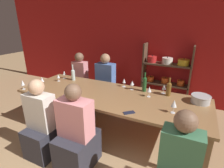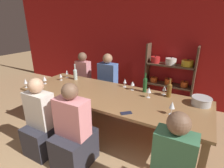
{
  "view_description": "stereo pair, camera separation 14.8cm",
  "coord_description": "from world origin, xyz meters",
  "px_view_note": "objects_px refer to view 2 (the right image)",
  "views": [
    {
      "loc": [
        1.17,
        -0.41,
        1.9
      ],
      "look_at": [
        -0.05,
        2.08,
        0.89
      ],
      "focal_mm": 28.0,
      "sensor_mm": 36.0,
      "label": 1
    },
    {
      "loc": [
        1.3,
        -0.34,
        1.9
      ],
      "look_at": [
        -0.05,
        2.08,
        0.89
      ],
      "focal_mm": 28.0,
      "sensor_mm": 36.0,
      "label": 2
    }
  ],
  "objects_px": {
    "dining_table": "(109,98)",
    "wine_glass_red_e": "(125,81)",
    "wine_glass_empty_b": "(44,78)",
    "wine_glass_white_b": "(133,84)",
    "wine_bottle_green": "(169,90)",
    "person_near_a": "(74,137)",
    "wine_bottle_dark": "(145,84)",
    "wine_glass_red_b": "(61,76)",
    "wine_glass_red_c": "(73,89)",
    "wine_glass_red_d": "(172,105)",
    "wine_glass_white_a": "(164,89)",
    "wine_bottle_amber": "(75,74)",
    "wine_glass_empty_a": "(25,81)",
    "person_near_c": "(42,126)",
    "person_far_b": "(108,88)",
    "shelf_unit": "(169,79)",
    "wine_glass_red_a": "(67,73)",
    "person_far_a": "(84,83)",
    "wine_glass_empty_c": "(149,90)",
    "mixing_bowl": "(201,101)",
    "cell_phone": "(126,113)"
  },
  "relations": [
    {
      "from": "wine_glass_empty_b",
      "to": "wine_glass_red_d",
      "type": "height_order",
      "value": "wine_glass_red_d"
    },
    {
      "from": "wine_glass_empty_b",
      "to": "wine_glass_white_b",
      "type": "distance_m",
      "value": 1.7
    },
    {
      "from": "wine_glass_white_a",
      "to": "wine_glass_red_a",
      "type": "bearing_deg",
      "value": -177.58
    },
    {
      "from": "shelf_unit",
      "to": "person_far_a",
      "type": "relative_size",
      "value": 1.17
    },
    {
      "from": "wine_bottle_green",
      "to": "person_near_a",
      "type": "height_order",
      "value": "person_near_a"
    },
    {
      "from": "wine_bottle_dark",
      "to": "wine_glass_red_e",
      "type": "height_order",
      "value": "wine_bottle_dark"
    },
    {
      "from": "dining_table",
      "to": "person_near_a",
      "type": "relative_size",
      "value": 2.61
    },
    {
      "from": "wine_glass_red_a",
      "to": "wine_glass_red_d",
      "type": "height_order",
      "value": "wine_glass_red_d"
    },
    {
      "from": "wine_glass_empty_b",
      "to": "wine_bottle_green",
      "type": "bearing_deg",
      "value": 13.56
    },
    {
      "from": "wine_glass_empty_a",
      "to": "cell_phone",
      "type": "xyz_separation_m",
      "value": [
        2.0,
        0.03,
        -0.11
      ]
    },
    {
      "from": "wine_glass_red_e",
      "to": "person_near_c",
      "type": "bearing_deg",
      "value": -118.36
    },
    {
      "from": "wine_bottle_green",
      "to": "wine_glass_red_b",
      "type": "relative_size",
      "value": 2.2
    },
    {
      "from": "person_near_a",
      "to": "wine_glass_red_c",
      "type": "bearing_deg",
      "value": 129.56
    },
    {
      "from": "wine_glass_white_a",
      "to": "wine_bottle_amber",
      "type": "bearing_deg",
      "value": -176.99
    },
    {
      "from": "wine_glass_red_b",
      "to": "wine_glass_empty_c",
      "type": "height_order",
      "value": "wine_glass_empty_c"
    },
    {
      "from": "wine_bottle_amber",
      "to": "wine_glass_red_a",
      "type": "xyz_separation_m",
      "value": [
        -0.24,
        0.01,
        -0.01
      ]
    },
    {
      "from": "wine_glass_empty_b",
      "to": "person_near_c",
      "type": "relative_size",
      "value": 0.13
    },
    {
      "from": "wine_glass_red_c",
      "to": "person_far_b",
      "type": "bearing_deg",
      "value": 91.87
    },
    {
      "from": "wine_bottle_amber",
      "to": "wine_glass_empty_b",
      "type": "height_order",
      "value": "wine_bottle_amber"
    },
    {
      "from": "dining_table",
      "to": "wine_glass_red_b",
      "type": "height_order",
      "value": "wine_glass_red_b"
    },
    {
      "from": "wine_bottle_amber",
      "to": "person_near_a",
      "type": "height_order",
      "value": "person_near_a"
    },
    {
      "from": "wine_bottle_green",
      "to": "person_near_c",
      "type": "xyz_separation_m",
      "value": [
        -1.52,
        -1.27,
        -0.43
      ]
    },
    {
      "from": "shelf_unit",
      "to": "person_near_c",
      "type": "relative_size",
      "value": 1.19
    },
    {
      "from": "wine_glass_red_c",
      "to": "person_far_a",
      "type": "bearing_deg",
      "value": 121.21
    },
    {
      "from": "wine_glass_red_d",
      "to": "person_near_a",
      "type": "distance_m",
      "value": 1.36
    },
    {
      "from": "shelf_unit",
      "to": "wine_glass_red_c",
      "type": "relative_size",
      "value": 9.28
    },
    {
      "from": "shelf_unit",
      "to": "dining_table",
      "type": "height_order",
      "value": "shelf_unit"
    },
    {
      "from": "wine_glass_empty_a",
      "to": "wine_glass_red_c",
      "type": "xyz_separation_m",
      "value": [
        0.98,
        0.15,
        -0.01
      ]
    },
    {
      "from": "wine_bottle_green",
      "to": "person_far_a",
      "type": "height_order",
      "value": "person_far_a"
    },
    {
      "from": "wine_glass_red_d",
      "to": "person_near_a",
      "type": "relative_size",
      "value": 0.16
    },
    {
      "from": "wine_bottle_green",
      "to": "person_near_a",
      "type": "bearing_deg",
      "value": -127.0
    },
    {
      "from": "dining_table",
      "to": "wine_glass_empty_b",
      "type": "relative_size",
      "value": 20.12
    },
    {
      "from": "wine_bottle_green",
      "to": "wine_glass_red_c",
      "type": "height_order",
      "value": "wine_bottle_green"
    },
    {
      "from": "wine_glass_red_b",
      "to": "person_far_a",
      "type": "height_order",
      "value": "person_far_a"
    },
    {
      "from": "dining_table",
      "to": "wine_glass_red_c",
      "type": "height_order",
      "value": "wine_glass_red_c"
    },
    {
      "from": "wine_bottle_dark",
      "to": "wine_glass_white_b",
      "type": "height_order",
      "value": "wine_bottle_dark"
    },
    {
      "from": "wine_glass_red_a",
      "to": "person_near_c",
      "type": "relative_size",
      "value": 0.14
    },
    {
      "from": "wine_glass_red_b",
      "to": "person_near_a",
      "type": "xyz_separation_m",
      "value": [
        1.18,
        -1.02,
        -0.4
      ]
    },
    {
      "from": "wine_glass_white_a",
      "to": "wine_glass_red_e",
      "type": "relative_size",
      "value": 0.98
    },
    {
      "from": "person_far_a",
      "to": "wine_glass_red_e",
      "type": "bearing_deg",
      "value": 161.48
    },
    {
      "from": "wine_bottle_amber",
      "to": "wine_glass_empty_a",
      "type": "relative_size",
      "value": 1.91
    },
    {
      "from": "wine_glass_empty_a",
      "to": "wine_glass_red_d",
      "type": "xyz_separation_m",
      "value": [
        2.53,
        0.29,
        0.01
      ]
    },
    {
      "from": "dining_table",
      "to": "wine_bottle_green",
      "type": "relative_size",
      "value": 10.24
    },
    {
      "from": "person_near_c",
      "to": "wine_glass_red_c",
      "type": "bearing_deg",
      "value": 77.24
    },
    {
      "from": "wine_glass_empty_b",
      "to": "wine_glass_red_b",
      "type": "distance_m",
      "value": 0.33
    },
    {
      "from": "dining_table",
      "to": "wine_glass_red_e",
      "type": "bearing_deg",
      "value": 79.12
    },
    {
      "from": "wine_glass_red_a",
      "to": "person_near_a",
      "type": "xyz_separation_m",
      "value": [
        1.19,
        -1.21,
        -0.42
      ]
    },
    {
      "from": "mixing_bowl",
      "to": "wine_glass_red_c",
      "type": "height_order",
      "value": "wine_glass_red_c"
    },
    {
      "from": "wine_glass_empty_c",
      "to": "person_far_b",
      "type": "height_order",
      "value": "person_far_b"
    },
    {
      "from": "wine_glass_red_a",
      "to": "person_near_c",
      "type": "xyz_separation_m",
      "value": [
        0.61,
        -1.23,
        -0.42
      ]
    }
  ]
}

